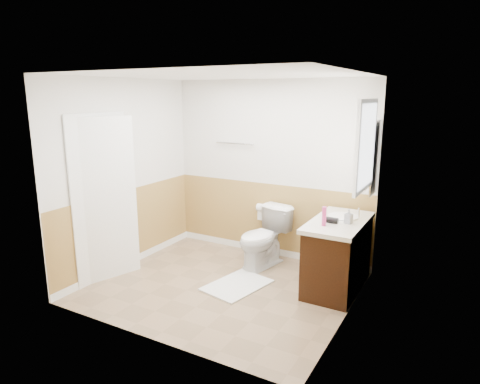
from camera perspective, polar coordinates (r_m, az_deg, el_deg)
The scene contains 32 objects.
floor at distance 5.29m, azimuth -2.32°, elevation -12.65°, with size 3.00×3.00×0.00m, color #8C7051.
ceiling at distance 4.77m, azimuth -2.60°, elevation 15.51°, with size 3.00×3.00×0.00m, color white.
wall_back at distance 6.01m, azimuth 4.03°, elevation 3.01°, with size 3.00×3.00×0.00m, color silver.
wall_front at distance 3.87m, azimuth -12.55°, elevation -2.93°, with size 3.00×3.00×0.00m, color silver.
wall_left at distance 5.79m, azimuth -15.22°, elevation 2.21°, with size 3.00×3.00×0.00m, color silver.
wall_right at distance 4.31m, azimuth 14.82°, elevation -1.40°, with size 3.00×3.00×0.00m, color silver.
wainscot_back at distance 6.17m, azimuth 3.88°, elevation -3.88°, with size 3.00×3.00×0.00m, color #A68142.
wainscot_front at distance 4.14m, azimuth -11.92°, elevation -12.92°, with size 3.00×3.00×0.00m, color #A68142.
wainscot_left at distance 5.97m, azimuth -14.71°, elevation -4.89°, with size 2.60×2.60×0.00m, color #A68142.
wainscot_right at distance 4.56m, azimuth 14.12°, elevation -10.56°, with size 2.60×2.60×0.00m, color #A68142.
toilet at distance 5.75m, azimuth 3.14°, elevation -6.17°, with size 0.45×0.79×0.81m, color white.
bath_mat at distance 5.31m, azimuth -0.41°, elevation -12.45°, with size 0.55×0.80×0.02m, color white.
vanity_cabinet at distance 5.24m, azimuth 13.02°, elevation -8.48°, with size 0.55×1.10×0.80m, color black.
vanity_knob_left at distance 5.18m, azimuth 9.59°, elevation -6.80°, with size 0.03×0.03×0.03m, color silver.
vanity_knob_right at distance 5.36m, azimuth 10.32°, elevation -6.15°, with size 0.03×0.03×0.03m, color silver.
countertop at distance 5.11m, azimuth 13.16°, elevation -4.02°, with size 0.60×1.15×0.05m, color beige.
sink_basin at distance 5.23m, azimuth 13.74°, elevation -3.23°, with size 0.36×0.36×0.02m, color white.
faucet at distance 5.18m, azimuth 15.70°, elevation -2.84°, with size 0.02×0.02×0.14m, color white.
lotion_bottle at distance 4.83m, azimuth 11.27°, elevation -3.24°, with size 0.05×0.05×0.22m, color #C53378.
soap_dispenser at distance 4.99m, azimuth 14.45°, elevation -3.19°, with size 0.08×0.08×0.17m, color gray.
hair_dryer_body at distance 4.97m, azimuth 12.29°, elevation -3.73°, with size 0.07×0.07×0.14m, color black.
hair_dryer_handle at distance 5.05m, azimuth 12.19°, elevation -3.80°, with size 0.03×0.03×0.07m, color black.
mirror_panel at distance 5.32m, azimuth 17.74°, elevation 4.39°, with size 0.02×0.35×0.90m, color silver.
window_frame at distance 4.80m, azimuth 16.59°, elevation 6.00°, with size 0.04×0.80×1.00m, color white.
window_glass at distance 4.79m, azimuth 16.78°, elevation 5.98°, with size 0.01×0.70×0.90m, color white.
door at distance 5.46m, azimuth -17.59°, elevation -1.05°, with size 0.05×0.80×2.04m, color white.
door_frame at distance 5.52m, azimuth -18.14°, elevation -0.86°, with size 0.02×0.92×2.10m, color white.
door_knob at distance 5.66m, azimuth -14.72°, elevation -1.11°, with size 0.06×0.06×0.06m, color silver.
towel_bar at distance 6.16m, azimuth -0.79°, elevation 6.59°, with size 0.02×0.02×0.62m, color silver.
tp_holder_bar at distance 6.11m, azimuth 2.81°, elevation -2.09°, with size 0.02×0.02×0.14m, color silver.
tp_roll at distance 6.11m, azimuth 2.81°, elevation -2.09°, with size 0.11×0.11×0.10m, color white.
tp_sheet at distance 6.14m, azimuth 2.80°, elevation -3.09°, with size 0.10×0.01×0.16m, color white.
Camera 1 is at (2.49, -4.07, 2.29)m, focal length 31.65 mm.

